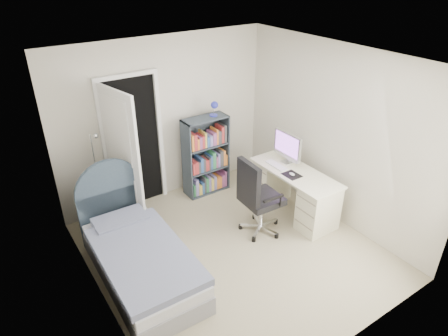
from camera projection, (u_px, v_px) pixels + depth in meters
room_shell at (234, 167)px, 4.70m from camera, size 3.50×3.70×2.60m
door at (126, 153)px, 5.54m from camera, size 0.92×0.82×2.06m
bed at (139, 257)px, 4.78m from camera, size 0.95×1.95×1.19m
nightstand at (108, 203)px, 5.61m from camera, size 0.38×0.38×0.57m
floor_lamp at (101, 187)px, 5.63m from camera, size 0.20×0.20×1.39m
bookcase at (207, 159)px, 6.36m from camera, size 0.72×0.31×1.52m
desk at (293, 190)px, 5.91m from camera, size 0.57×1.43×1.17m
office_chair at (256, 194)px, 5.35m from camera, size 0.59×0.60×1.14m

